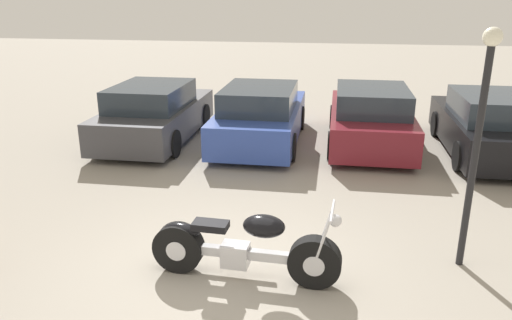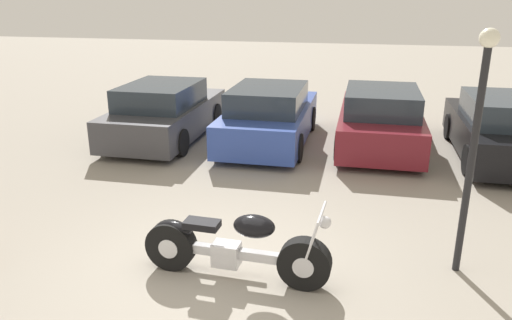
{
  "view_description": "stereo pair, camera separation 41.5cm",
  "coord_description": "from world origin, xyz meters",
  "px_view_note": "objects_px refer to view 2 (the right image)",
  "views": [
    {
      "loc": [
        1.29,
        -5.42,
        3.43
      ],
      "look_at": [
        0.08,
        2.08,
        0.85
      ],
      "focal_mm": 35.0,
      "sensor_mm": 36.0,
      "label": 1
    },
    {
      "loc": [
        1.7,
        -5.34,
        3.43
      ],
      "look_at": [
        0.08,
        2.08,
        0.85
      ],
      "focal_mm": 35.0,
      "sensor_mm": 36.0,
      "label": 2
    }
  ],
  "objects_px": {
    "parked_car_dark_grey": "(165,113)",
    "parked_car_black": "(503,129)",
    "motorcycle": "(234,247)",
    "parked_car_blue": "(269,117)",
    "parked_car_maroon": "(380,119)",
    "lamp_post": "(476,126)"
  },
  "relations": [
    {
      "from": "parked_car_black",
      "to": "motorcycle",
      "type": "bearing_deg",
      "value": -127.22
    },
    {
      "from": "parked_car_dark_grey",
      "to": "lamp_post",
      "type": "xyz_separation_m",
      "value": [
        5.97,
        -4.93,
        1.28
      ]
    },
    {
      "from": "parked_car_dark_grey",
      "to": "parked_car_black",
      "type": "xyz_separation_m",
      "value": [
        7.6,
        0.08,
        0.0
      ]
    },
    {
      "from": "motorcycle",
      "to": "lamp_post",
      "type": "distance_m",
      "value": 3.25
    },
    {
      "from": "motorcycle",
      "to": "parked_car_black",
      "type": "relative_size",
      "value": 0.57
    },
    {
      "from": "parked_car_black",
      "to": "lamp_post",
      "type": "bearing_deg",
      "value": -107.95
    },
    {
      "from": "motorcycle",
      "to": "parked_car_black",
      "type": "xyz_separation_m",
      "value": [
        4.39,
        5.79,
        0.23
      ]
    },
    {
      "from": "motorcycle",
      "to": "lamp_post",
      "type": "xyz_separation_m",
      "value": [
        2.77,
        0.78,
        1.51
      ]
    },
    {
      "from": "parked_car_black",
      "to": "parked_car_blue",
      "type": "bearing_deg",
      "value": 179.12
    },
    {
      "from": "parked_car_dark_grey",
      "to": "parked_car_maroon",
      "type": "bearing_deg",
      "value": 4.69
    },
    {
      "from": "parked_car_blue",
      "to": "parked_car_maroon",
      "type": "distance_m",
      "value": 2.55
    },
    {
      "from": "parked_car_dark_grey",
      "to": "parked_car_black",
      "type": "distance_m",
      "value": 7.6
    },
    {
      "from": "parked_car_blue",
      "to": "lamp_post",
      "type": "distance_m",
      "value": 6.28
    },
    {
      "from": "motorcycle",
      "to": "parked_car_dark_grey",
      "type": "height_order",
      "value": "parked_car_dark_grey"
    },
    {
      "from": "parked_car_blue",
      "to": "parked_car_maroon",
      "type": "height_order",
      "value": "same"
    },
    {
      "from": "lamp_post",
      "to": "motorcycle",
      "type": "bearing_deg",
      "value": -164.37
    },
    {
      "from": "parked_car_blue",
      "to": "parked_car_maroon",
      "type": "xyz_separation_m",
      "value": [
        2.53,
        0.26,
        0.0
      ]
    },
    {
      "from": "parked_car_blue",
      "to": "lamp_post",
      "type": "relative_size",
      "value": 1.37
    },
    {
      "from": "parked_car_maroon",
      "to": "lamp_post",
      "type": "xyz_separation_m",
      "value": [
        0.91,
        -5.35,
        1.28
      ]
    },
    {
      "from": "parked_car_dark_grey",
      "to": "motorcycle",
      "type": "bearing_deg",
      "value": -60.7
    },
    {
      "from": "parked_car_blue",
      "to": "parked_car_black",
      "type": "xyz_separation_m",
      "value": [
        5.07,
        -0.08,
        0.0
      ]
    },
    {
      "from": "motorcycle",
      "to": "parked_car_dark_grey",
      "type": "distance_m",
      "value": 6.55
    }
  ]
}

